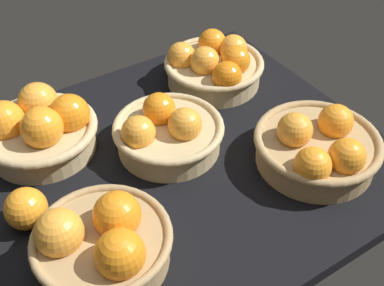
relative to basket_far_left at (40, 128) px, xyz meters
The scene contains 7 objects.
market_tray 28.15cm from the basket_far_left, 41.45° to the right, with size 84.00×72.00×3.00cm, color black.
basket_far_left is the anchor object (origin of this frame).
basket_center 25.74cm from the basket_far_left, 33.55° to the right, with size 22.79×22.79×10.93cm.
basket_far_right 43.32cm from the basket_far_left, ahead, with size 23.90×23.90×11.04cm.
basket_near_right 55.75cm from the basket_far_left, 38.24° to the right, with size 25.20×25.20×11.22cm.
basket_near_left 32.66cm from the basket_far_left, 92.98° to the right, with size 22.98×22.98×11.79cm.
loose_orange_front_gap 20.13cm from the basket_far_left, 118.03° to the right, with size 7.59×7.59×7.59cm, color orange.
Camera 1 is at (-36.70, -63.37, 72.36)cm, focal length 46.35 mm.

